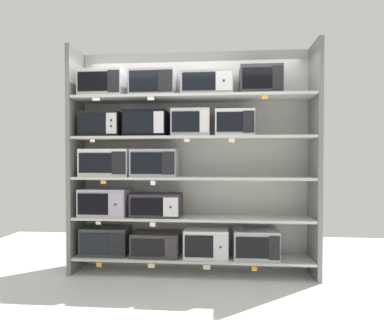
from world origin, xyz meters
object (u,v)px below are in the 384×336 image
microwave_3 (255,243)px  microwave_5 (157,205)px  microwave_6 (107,163)px  microwave_1 (156,244)px  microwave_0 (106,241)px  microwave_9 (147,124)px  microwave_4 (106,202)px  microwave_15 (260,82)px  microwave_10 (191,123)px  microwave_13 (153,84)px  microwave_8 (102,125)px  microwave_12 (104,85)px  microwave_11 (234,123)px  microwave_14 (207,85)px  microwave_2 (206,243)px  microwave_7 (155,163)px

microwave_3 → microwave_5: size_ratio=0.88×
microwave_6 → microwave_5: bearing=-0.0°
microwave_1 → microwave_3: bearing=0.0°
microwave_0 → microwave_9: microwave_9 is taller
microwave_4 → microwave_15: 2.25m
microwave_10 → microwave_13: microwave_13 is taller
microwave_13 → microwave_8: bearing=180.0°
microwave_8 → microwave_12: microwave_12 is taller
microwave_11 → microwave_4: bearing=-180.0°
microwave_11 → microwave_15: bearing=0.0°
microwave_6 → microwave_14: size_ratio=0.99×
microwave_6 → microwave_9: microwave_9 is taller
microwave_3 → microwave_13: 2.17m
microwave_2 → microwave_13: 1.93m
microwave_5 → microwave_8: 1.13m
microwave_5 → microwave_11: 1.29m
microwave_9 → microwave_10: 0.52m
microwave_5 → microwave_15: size_ratio=1.23×
microwave_1 → microwave_14: size_ratio=0.94×
microwave_14 → microwave_12: bearing=180.0°
microwave_7 → microwave_15: size_ratio=1.13×
microwave_7 → microwave_14: microwave_14 is taller
microwave_9 → microwave_11: 1.01m
microwave_2 → microwave_15: (0.61, 0.00, 1.83)m
microwave_1 → microwave_11: microwave_11 is taller
microwave_5 → microwave_13: microwave_13 is taller
microwave_15 → microwave_12: bearing=-180.0°
microwave_3 → microwave_9: (-1.25, -0.00, 1.36)m
microwave_9 → microwave_14: 0.83m
microwave_0 → microwave_13: (0.57, -0.00, 1.82)m
microwave_5 → microwave_4: bearing=-180.0°
microwave_10 → microwave_9: bearing=-180.0°
microwave_6 → microwave_11: microwave_11 is taller
microwave_3 → microwave_8: bearing=-180.0°
microwave_4 → microwave_7: bearing=-0.0°
microwave_6 → microwave_11: (1.49, -0.00, 0.45)m
microwave_3 → microwave_11: 1.38m
microwave_0 → microwave_6: size_ratio=0.95×
microwave_1 → microwave_14: microwave_14 is taller
microwave_2 → microwave_3: 0.56m
microwave_11 → microwave_2: bearing=-180.0°
microwave_1 → microwave_11: 1.65m
microwave_9 → microwave_12: bearing=179.9°
microwave_1 → microwave_5: 0.46m
microwave_1 → microwave_6: (-0.59, 0.00, 0.94)m
microwave_1 → microwave_4: size_ratio=0.99×
microwave_0 → microwave_14: 2.16m
microwave_10 → microwave_4: bearing=-180.0°
microwave_1 → microwave_9: 1.39m
microwave_4 → microwave_7: (0.59, -0.00, 0.46)m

